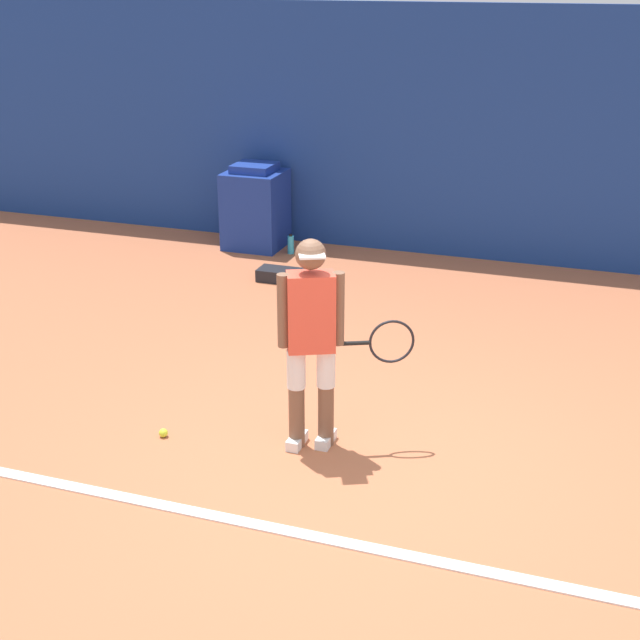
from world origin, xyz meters
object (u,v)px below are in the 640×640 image
at_px(covered_chair, 256,207).
at_px(tennis_ball, 163,433).
at_px(equipment_bag, 289,276).
at_px(tennis_player, 313,335).
at_px(water_bottle, 291,244).

bearing_deg(covered_chair, tennis_ball, -75.40).
height_order(covered_chair, equipment_bag, covered_chair).
xyz_separation_m(tennis_ball, equipment_bag, (-0.37, 3.70, 0.04)).
xyz_separation_m(covered_chair, equipment_bag, (0.90, -1.17, -0.44)).
relative_size(tennis_player, water_bottle, 6.46).
bearing_deg(tennis_player, covered_chair, 92.57).
bearing_deg(tennis_ball, tennis_player, 13.27).
relative_size(equipment_bag, water_bottle, 2.92).
bearing_deg(tennis_ball, equipment_bag, 95.70).
relative_size(covered_chair, water_bottle, 4.29).
distance_m(tennis_player, covered_chair, 5.21).
bearing_deg(equipment_bag, covered_chair, 127.60).
xyz_separation_m(tennis_player, equipment_bag, (-1.50, 3.44, -0.83)).
bearing_deg(tennis_player, tennis_ball, 168.28).
xyz_separation_m(tennis_player, tennis_ball, (-1.13, -0.27, -0.87)).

